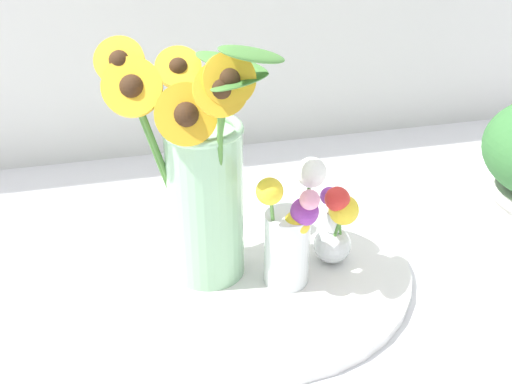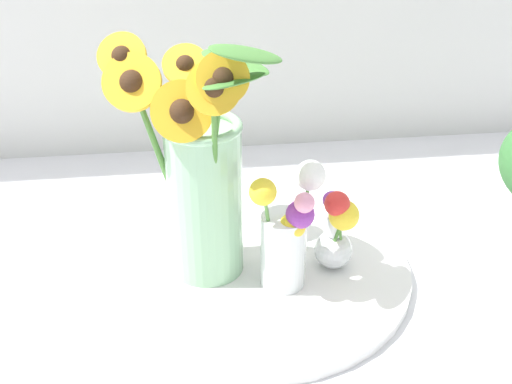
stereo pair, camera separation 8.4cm
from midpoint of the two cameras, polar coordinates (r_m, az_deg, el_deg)
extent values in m
plane|color=silver|center=(0.86, 3.44, -10.62)|extent=(6.00, 6.00, 0.00)
cylinder|color=white|center=(0.91, 2.66, -7.20)|extent=(0.46, 0.46, 0.02)
cylinder|color=#99CC9E|center=(0.84, -1.98, -1.07)|extent=(0.10, 0.10, 0.22)
torus|color=#99CC9E|center=(0.78, -2.13, 6.18)|extent=(0.11, 0.11, 0.01)
cylinder|color=#4C8438|center=(0.81, -3.19, 0.90)|extent=(0.02, 0.06, 0.22)
cylinder|color=gold|center=(0.74, -3.82, 7.60)|extent=(0.08, 0.04, 0.08)
sphere|color=#382314|center=(0.74, -3.82, 7.60)|extent=(0.03, 0.03, 0.03)
cylinder|color=#4C8438|center=(0.77, -0.79, 1.24)|extent=(0.01, 0.04, 0.26)
cylinder|color=gold|center=(0.70, -0.60, 9.82)|extent=(0.07, 0.04, 0.06)
sphere|color=#382314|center=(0.70, -0.60, 9.82)|extent=(0.03, 0.03, 0.03)
cylinder|color=#4C8438|center=(0.80, -5.70, 2.12)|extent=(0.07, 0.01, 0.24)
cylinder|color=gold|center=(0.76, -8.62, 10.23)|extent=(0.09, 0.05, 0.08)
sphere|color=#382314|center=(0.76, -8.62, 10.23)|extent=(0.03, 0.03, 0.03)
cylinder|color=#4C8438|center=(0.87, -2.48, 3.25)|extent=(0.04, 0.07, 0.25)
cylinder|color=gold|center=(0.85, -3.90, 11.96)|extent=(0.07, 0.05, 0.06)
sphere|color=#382314|center=(0.85, -3.90, 11.96)|extent=(0.03, 0.03, 0.03)
cylinder|color=#4C8438|center=(0.79, -1.28, 1.86)|extent=(0.04, 0.07, 0.27)
cylinder|color=gold|center=(0.70, 0.27, 10.74)|extent=(0.07, 0.03, 0.07)
sphere|color=#382314|center=(0.70, 0.27, 10.74)|extent=(0.03, 0.03, 0.03)
cylinder|color=#4C8438|center=(0.81, -6.36, 3.45)|extent=(0.07, 0.03, 0.26)
cylinder|color=gold|center=(0.78, -9.59, 12.59)|extent=(0.07, 0.05, 0.07)
sphere|color=#382314|center=(0.78, -9.59, 12.59)|extent=(0.03, 0.03, 0.03)
ellipsoid|color=#477F38|center=(0.70, 2.66, 12.92)|extent=(0.12, 0.12, 0.05)
ellipsoid|color=#477F38|center=(0.81, 0.97, 12.21)|extent=(0.11, 0.12, 0.02)
ellipsoid|color=#477F38|center=(0.71, 1.40, 10.49)|extent=(0.10, 0.09, 0.02)
cylinder|color=white|center=(0.84, 5.49, -5.63)|extent=(0.06, 0.06, 0.11)
cylinder|color=#568E42|center=(0.83, 6.11, -5.49)|extent=(0.01, 0.01, 0.08)
sphere|color=yellow|center=(0.80, 6.48, -3.34)|extent=(0.04, 0.04, 0.04)
cylinder|color=#568E42|center=(0.81, 6.17, -3.82)|extent=(0.03, 0.03, 0.10)
sphere|color=pink|center=(0.78, 7.73, -1.09)|extent=(0.03, 0.03, 0.03)
cylinder|color=#568E42|center=(0.82, 7.29, -3.04)|extent=(0.03, 0.04, 0.12)
sphere|color=white|center=(0.81, 8.18, 1.50)|extent=(0.04, 0.04, 0.04)
cylinder|color=#568E42|center=(0.82, 6.06, -5.15)|extent=(0.03, 0.02, 0.10)
sphere|color=purple|center=(0.79, 7.26, -2.22)|extent=(0.04, 0.04, 0.04)
cylinder|color=#568E42|center=(0.80, 4.23, -3.28)|extent=(0.02, 0.03, 0.12)
sphere|color=yellow|center=(0.76, 3.88, 0.11)|extent=(0.04, 0.04, 0.04)
sphere|color=white|center=(0.90, 10.05, -5.52)|extent=(0.06, 0.06, 0.06)
cylinder|color=white|center=(0.87, 10.29, -3.23)|extent=(0.03, 0.03, 0.03)
cylinder|color=#4C8438|center=(0.86, 10.73, -3.46)|extent=(0.02, 0.01, 0.08)
sphere|color=red|center=(0.84, 10.60, -1.20)|extent=(0.04, 0.04, 0.04)
cylinder|color=#4C8438|center=(0.89, 10.13, -3.46)|extent=(0.01, 0.02, 0.08)
sphere|color=purple|center=(0.88, 9.98, -0.86)|extent=(0.03, 0.03, 0.03)
cylinder|color=#4C8438|center=(0.87, 10.48, -4.12)|extent=(0.02, 0.01, 0.07)
sphere|color=yellow|center=(0.85, 11.19, -2.27)|extent=(0.04, 0.04, 0.04)
cylinder|color=#4C8438|center=(0.88, 10.48, -3.74)|extent=(0.02, 0.01, 0.09)
sphere|color=#C6337A|center=(0.85, 10.39, -1.31)|extent=(0.03, 0.03, 0.03)
camera|label=1|loc=(0.04, -87.14, 1.62)|focal=42.00mm
camera|label=2|loc=(0.04, 92.86, -1.62)|focal=42.00mm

